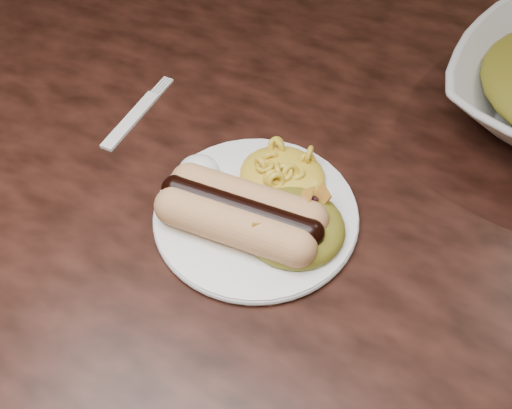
% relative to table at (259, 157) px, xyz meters
% --- Properties ---
extents(floor, '(4.00, 4.00, 0.00)m').
position_rel_table_xyz_m(floor, '(0.00, 0.00, -0.66)').
color(floor, maroon).
rests_on(floor, ground).
extents(table, '(1.60, 0.90, 0.75)m').
position_rel_table_xyz_m(table, '(0.00, 0.00, 0.00)').
color(table, '#3C1B14').
rests_on(table, floor).
extents(plate, '(0.26, 0.26, 0.01)m').
position_rel_table_xyz_m(plate, '(0.07, -0.16, 0.10)').
color(plate, white).
rests_on(plate, table).
extents(hotdog, '(0.14, 0.08, 0.04)m').
position_rel_table_xyz_m(hotdog, '(0.07, -0.18, 0.12)').
color(hotdog, '#ED9D61').
rests_on(hotdog, plate).
extents(mac_and_cheese, '(0.11, 0.10, 0.03)m').
position_rel_table_xyz_m(mac_and_cheese, '(0.08, -0.10, 0.12)').
color(mac_and_cheese, yellow).
rests_on(mac_and_cheese, plate).
extents(sour_cream, '(0.06, 0.06, 0.03)m').
position_rel_table_xyz_m(sour_cream, '(-0.00, -0.14, 0.12)').
color(sour_cream, white).
rests_on(sour_cream, plate).
extents(taco_salad, '(0.10, 0.10, 0.04)m').
position_rel_table_xyz_m(taco_salad, '(0.11, -0.16, 0.12)').
color(taco_salad, '#A44717').
rests_on(taco_salad, plate).
extents(fork, '(0.02, 0.14, 0.00)m').
position_rel_table_xyz_m(fork, '(-0.12, -0.09, 0.09)').
color(fork, white).
rests_on(fork, table).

